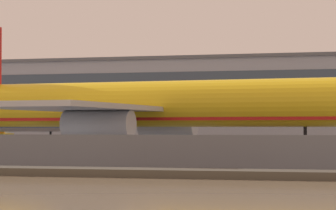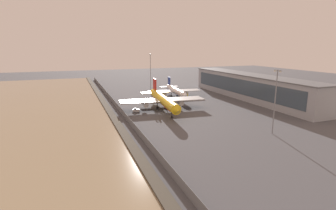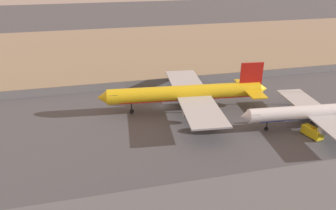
{
  "view_description": "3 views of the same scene",
  "coord_description": "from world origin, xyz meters",
  "views": [
    {
      "loc": [
        14.76,
        -67.18,
        2.97
      ],
      "look_at": [
        -3.54,
        4.02,
        5.12
      ],
      "focal_mm": 85.0,
      "sensor_mm": 36.0,
      "label": 1
    },
    {
      "loc": [
        109.69,
        -36.45,
        29.76
      ],
      "look_at": [
        -6.24,
        6.78,
        2.32
      ],
      "focal_mm": 28.0,
      "sensor_mm": 36.0,
      "label": 2
    },
    {
      "loc": [
        18.66,
        84.88,
        39.49
      ],
      "look_at": [
        0.67,
        10.74,
        5.11
      ],
      "focal_mm": 35.0,
      "sensor_mm": 36.0,
      "label": 3
    }
  ],
  "objects": [
    {
      "name": "shoreline_seawall",
      "position": [
        0.0,
        -20.5,
        0.25
      ],
      "size": [
        320.0,
        3.0,
        0.5
      ],
      "color": "#474238",
      "rests_on": "ground"
    },
    {
      "name": "passenger_jet_white",
      "position": [
        -34.26,
        21.8,
        4.2
      ],
      "size": [
        37.45,
        32.28,
        10.99
      ],
      "color": "white",
      "rests_on": "ground"
    },
    {
      "name": "ops_van",
      "position": [
        -31.33,
        25.87,
        1.28
      ],
      "size": [
        3.06,
        5.51,
        2.48
      ],
      "color": "yellow",
      "rests_on": "ground"
    },
    {
      "name": "ground_plane",
      "position": [
        0.0,
        0.0,
        0.0
      ],
      "size": [
        500.0,
        500.0,
        0.0
      ],
      "primitive_type": "plane",
      "color": "#4C4C51"
    },
    {
      "name": "perimeter_fence",
      "position": [
        0.0,
        -16.0,
        1.27
      ],
      "size": [
        280.0,
        0.1,
        2.53
      ],
      "color": "slate",
      "rests_on": "ground"
    },
    {
      "name": "cargo_jet_yellow",
      "position": [
        -6.55,
        4.27,
        5.04
      ],
      "size": [
        48.07,
        41.77,
        13.22
      ],
      "color": "yellow",
      "rests_on": "ground"
    },
    {
      "name": "waterfront_lagoon",
      "position": [
        0.0,
        -71.0,
        0.0
      ],
      "size": [
        320.0,
        98.0,
        0.01
      ],
      "color": "#937F60",
      "rests_on": "ground"
    },
    {
      "name": "baggage_tug",
      "position": [
        -7.38,
        -8.83,
        0.81
      ],
      "size": [
        2.76,
        3.57,
        1.8
      ],
      "color": "white",
      "rests_on": "ground"
    }
  ]
}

